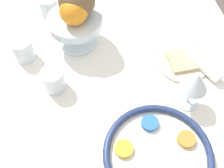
# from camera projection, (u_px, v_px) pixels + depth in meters

# --- Properties ---
(dining_table) EXTENTS (1.54, 0.90, 0.71)m
(dining_table) POSITION_uv_depth(u_px,v_px,m) (126.00, 148.00, 1.10)
(dining_table) COLOR white
(dining_table) RESTS_ON ground_plane
(seder_plate) EXTENTS (0.30, 0.30, 0.03)m
(seder_plate) POSITION_uv_depth(u_px,v_px,m) (158.00, 154.00, 0.71)
(seder_plate) COLOR silver
(seder_plate) RESTS_ON dining_table
(wine_glass) EXTENTS (0.08, 0.08, 0.14)m
(wine_glass) POSITION_uv_depth(u_px,v_px,m) (196.00, 83.00, 0.73)
(wine_glass) COLOR silver
(wine_glass) RESTS_ON dining_table
(fruit_stand) EXTENTS (0.19, 0.19, 0.12)m
(fruit_stand) POSITION_uv_depth(u_px,v_px,m) (76.00, 25.00, 0.89)
(fruit_stand) COLOR silver
(fruit_stand) RESTS_ON dining_table
(orange_fruit) EXTENTS (0.09, 0.09, 0.09)m
(orange_fruit) POSITION_uv_depth(u_px,v_px,m) (74.00, 11.00, 0.82)
(orange_fruit) COLOR orange
(orange_fruit) RESTS_ON fruit_stand
(coconut) EXTENTS (0.12, 0.12, 0.12)m
(coconut) POSITION_uv_depth(u_px,v_px,m) (77.00, 0.00, 0.83)
(coconut) COLOR brown
(coconut) RESTS_ON fruit_stand
(bread_plate) EXTENTS (0.18, 0.18, 0.02)m
(bread_plate) POSITION_uv_depth(u_px,v_px,m) (182.00, 62.00, 0.90)
(bread_plate) COLOR beige
(bread_plate) RESTS_ON dining_table
(napkin_roll) EXTENTS (0.15, 0.10, 0.04)m
(napkin_roll) POSITION_uv_depth(u_px,v_px,m) (203.00, 65.00, 0.88)
(napkin_roll) COLOR white
(napkin_roll) RESTS_ON dining_table
(cup_near) EXTENTS (0.07, 0.07, 0.08)m
(cup_near) POSITION_uv_depth(u_px,v_px,m) (49.00, 7.00, 1.02)
(cup_near) COLOR silver
(cup_near) RESTS_ON dining_table
(cup_mid) EXTENTS (0.07, 0.07, 0.08)m
(cup_mid) POSITION_uv_depth(u_px,v_px,m) (23.00, 50.00, 0.89)
(cup_mid) COLOR silver
(cup_mid) RESTS_ON dining_table
(cup_far) EXTENTS (0.07, 0.07, 0.08)m
(cup_far) POSITION_uv_depth(u_px,v_px,m) (54.00, 80.00, 0.82)
(cup_far) COLOR silver
(cup_far) RESTS_ON dining_table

